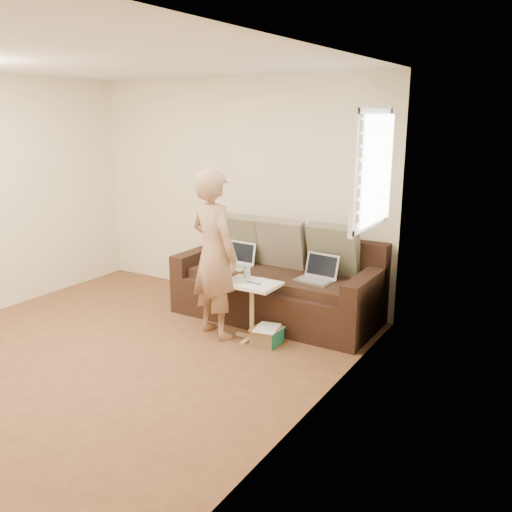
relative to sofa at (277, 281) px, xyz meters
The scene contains 17 objects.
floor 2.01m from the sofa, 115.13° to the right, with size 4.50×4.50×0.00m, color brown.
ceiling 2.93m from the sofa, 115.13° to the right, with size 4.50×4.50×0.00m, color white.
wall_back 1.30m from the sofa, 150.30° to the left, with size 4.00×4.00×0.00m, color beige.
wall_right 2.30m from the sofa, 56.67° to the right, with size 4.50×4.50×0.00m, color beige.
window_blinds 1.72m from the sofa, 13.83° to the right, with size 0.12×0.88×1.08m, color white, non-canonical shape.
sofa is the anchor object (origin of this frame).
pillow_left 0.73m from the sofa, 161.77° to the left, with size 0.55×0.14×0.55m, color #52563F, non-canonical shape.
pillow_mid 0.42m from the sofa, 104.02° to the left, with size 0.55×0.14×0.55m, color #6B5F4D, non-canonical shape.
pillow_right 0.70m from the sofa, 23.43° to the left, with size 0.55×0.14×0.55m, color #52563F, non-canonical shape.
laptop_silver 0.51m from the sofa, 10.76° to the right, with size 0.37×0.27×0.25m, color #B7BABC, non-canonical shape.
laptop_white 0.53m from the sofa, behind, with size 0.37×0.27×0.27m, color white, non-canonical shape.
person 0.89m from the sofa, 112.62° to the right, with size 0.61×0.42×1.68m, color #976B52.
side_table 0.64m from the sofa, 83.52° to the right, with size 0.53×0.37×0.58m, color silver, non-canonical shape.
drinking_glass 0.56m from the sofa, 96.23° to the right, with size 0.07×0.07×0.12m, color silver, non-canonical shape.
scissors 0.68m from the sofa, 81.13° to the right, with size 0.18×0.10×0.02m, color silver, non-canonical shape.
paper_on_table 0.64m from the sofa, 75.96° to the right, with size 0.21×0.30×0.00m, color white, non-canonical shape.
striped_box 0.80m from the sofa, 68.00° to the right, with size 0.27×0.27×0.17m, color #C23D1D, non-canonical shape.
Camera 1 is at (3.58, -3.16, 2.19)m, focal length 38.28 mm.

